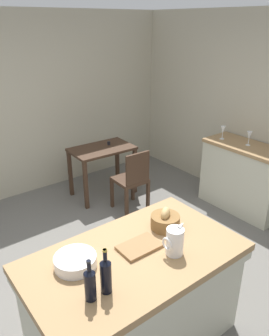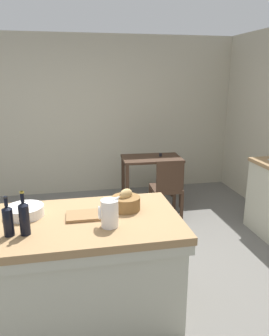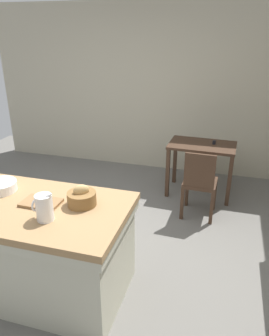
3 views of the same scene
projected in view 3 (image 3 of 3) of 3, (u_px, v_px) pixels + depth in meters
name	position (u px, v px, depth m)	size (l,w,h in m)	color
ground_plane	(89.00, 255.00, 3.48)	(6.76, 6.76, 0.00)	#66635E
wall_back	(149.00, 90.00, 5.26)	(5.32, 0.12, 2.60)	#B2AA93
island_table	(37.00, 245.00, 2.87)	(1.62, 0.94, 0.87)	#99754C
writing_desk	(202.00, 152.00, 4.55)	(0.92, 0.59, 0.80)	#3D281C
wooden_chair	(200.00, 182.00, 4.01)	(0.41, 0.41, 0.89)	#3D281C
pitcher	(44.00, 207.00, 2.46)	(0.17, 0.13, 0.25)	white
wash_bowl	(0.00, 186.00, 2.93)	(0.30, 0.30, 0.08)	white
bread_basket	(82.00, 198.00, 2.69)	(0.24, 0.24, 0.18)	brown
cutting_board	(41.00, 203.00, 2.72)	(0.32, 0.21, 0.02)	olive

